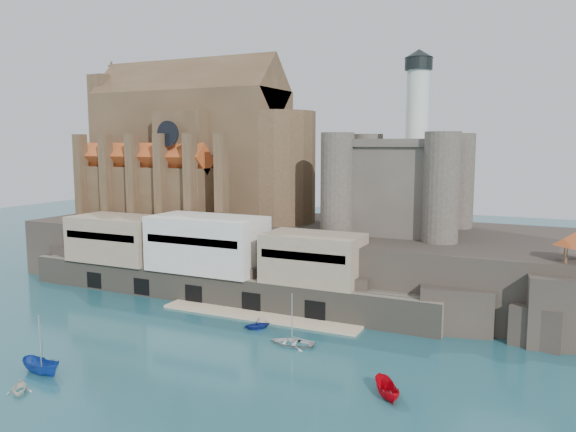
# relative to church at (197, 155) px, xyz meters

# --- Properties ---
(ground) EXTENTS (300.00, 300.00, 0.00)m
(ground) POSITION_rel_church_xyz_m (24.13, -41.85, -22.13)
(ground) COLOR #194953
(ground) RESTS_ON ground
(promontory) EXTENTS (100.00, 36.00, 10.00)m
(promontory) POSITION_rel_church_xyz_m (23.94, -2.48, -17.20)
(promontory) COLOR black
(promontory) RESTS_ON ground
(quay) EXTENTS (70.00, 12.00, 13.05)m
(quay) POSITION_rel_church_xyz_m (13.94, -18.78, -16.06)
(quay) COLOR #696254
(quay) RESTS_ON ground
(church) EXTENTS (47.00, 25.93, 30.51)m
(church) POSITION_rel_church_xyz_m (0.00, 0.00, 0.00)
(church) COLOR #4D3824
(church) RESTS_ON promontory
(castle_keep) EXTENTS (21.20, 21.20, 29.30)m
(castle_keep) POSITION_rel_church_xyz_m (40.21, -0.78, -3.81)
(castle_keep) COLOR #4A433A
(castle_keep) RESTS_ON promontory
(rock_outcrop) EXTENTS (14.50, 10.50, 8.70)m
(rock_outcrop) POSITION_rel_church_xyz_m (66.13, -16.01, -18.11)
(rock_outcrop) COLOR black
(rock_outcrop) RESTS_ON ground
(boat_1) EXTENTS (3.17, 3.09, 3.19)m
(boat_1) POSITION_rel_church_xyz_m (16.26, -55.14, -22.13)
(boat_1) COLOR silver
(boat_1) RESTS_ON ground
(boat_2) EXTENTS (2.23, 2.18, 5.32)m
(boat_2) POSITION_rel_church_xyz_m (14.52, -50.96, -22.13)
(boat_2) COLOR #153B99
(boat_2) RESTS_ON ground
(boat_5) EXTENTS (2.44, 2.45, 4.64)m
(boat_5) POSITION_rel_church_xyz_m (49.16, -40.53, -22.13)
(boat_5) COLOR #BC020F
(boat_5) RESTS_ON ground
(boat_6) EXTENTS (1.62, 4.11, 5.60)m
(boat_6) POSITION_rel_church_xyz_m (34.99, -31.73, -22.13)
(boat_6) COLOR silver
(boat_6) RESTS_ON ground
(boat_7) EXTENTS (3.41, 3.39, 3.46)m
(boat_7) POSITION_rel_church_xyz_m (28.36, -28.35, -22.13)
(boat_7) COLOR navy
(boat_7) RESTS_ON ground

